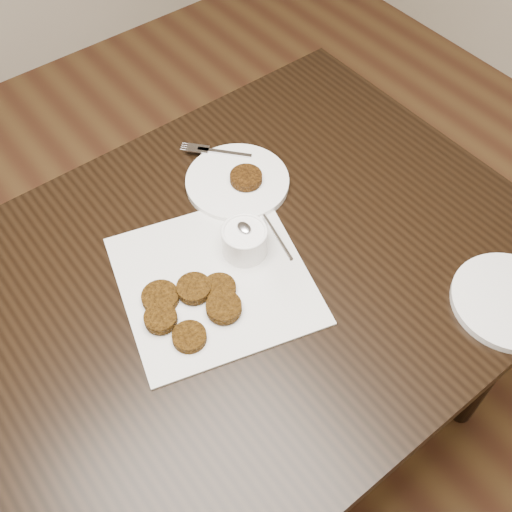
{
  "coord_description": "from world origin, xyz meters",
  "views": [
    {
      "loc": [
        -0.26,
        -0.43,
        1.68
      ],
      "look_at": [
        0.14,
        0.09,
        0.8
      ],
      "focal_mm": 43.01,
      "sensor_mm": 36.0,
      "label": 1
    }
  ],
  "objects": [
    {
      "name": "sauce_ramekin",
      "position": [
        0.16,
        0.14,
        0.82
      ],
      "size": [
        0.15,
        0.15,
        0.12
      ],
      "primitive_type": null,
      "rotation": [
        0.0,
        0.0,
        0.39
      ],
      "color": "white",
      "rests_on": "napkin"
    },
    {
      "name": "floor",
      "position": [
        0.0,
        0.0,
        0.0
      ],
      "size": [
        4.0,
        4.0,
        0.0
      ],
      "primitive_type": "plane",
      "color": "brown",
      "rests_on": "ground"
    },
    {
      "name": "plate_with_patty",
      "position": [
        0.25,
        0.29,
        0.77
      ],
      "size": [
        0.3,
        0.3,
        0.03
      ],
      "primitive_type": null,
      "rotation": [
        0.0,
        0.0,
        -0.86
      ],
      "color": "white",
      "rests_on": "table"
    },
    {
      "name": "napkin",
      "position": [
        0.07,
        0.13,
        0.75
      ],
      "size": [
        0.42,
        0.42,
        0.0
      ],
      "primitive_type": "cube",
      "rotation": [
        0.0,
        0.0,
        -0.28
      ],
      "color": "silver",
      "rests_on": "table"
    },
    {
      "name": "table",
      "position": [
        0.03,
        0.11,
        0.38
      ],
      "size": [
        1.35,
        0.87,
        0.75
      ],
      "primitive_type": "cube",
      "color": "black",
      "rests_on": "floor"
    },
    {
      "name": "patty_cluster",
      "position": [
        0.01,
        0.1,
        0.77
      ],
      "size": [
        0.23,
        0.23,
        0.02
      ],
      "primitive_type": null,
      "rotation": [
        0.0,
        0.0,
        -0.01
      ],
      "color": "brown",
      "rests_on": "napkin"
    },
    {
      "name": "plate_empty",
      "position": [
        0.46,
        -0.24,
        0.76
      ],
      "size": [
        0.27,
        0.27,
        0.01
      ],
      "primitive_type": "cylinder",
      "rotation": [
        0.0,
        0.0,
        -0.36
      ],
      "color": "white",
      "rests_on": "table"
    }
  ]
}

